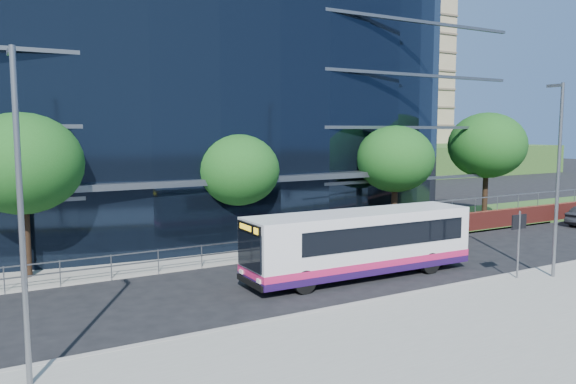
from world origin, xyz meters
TOP-DOWN VIEW (x-y plane):
  - ground at (0.00, 0.00)m, footprint 200.00×200.00m
  - pavement_near at (0.00, -5.00)m, footprint 80.00×8.00m
  - kerb at (0.00, -1.00)m, footprint 80.00×0.25m
  - yellow_line_outer at (0.00, -0.80)m, footprint 80.00×0.08m
  - yellow_line_inner at (0.00, -0.65)m, footprint 80.00×0.08m
  - far_forecourt at (-6.00, 11.00)m, footprint 50.00×8.00m
  - grass_verge at (24.00, 11.00)m, footprint 36.00×8.00m
  - glass_office at (-4.00, 20.85)m, footprint 44.00×23.10m
  - retaining_wall at (20.00, 7.30)m, footprint 34.00×0.40m
  - guard_railings at (-8.00, 7.00)m, footprint 24.00×0.05m
  - apartment_block at (32.00, 57.21)m, footprint 60.00×42.00m
  - street_sign at (4.50, -1.59)m, footprint 0.85×0.09m
  - tree_far_a at (-13.00, 9.00)m, footprint 4.95×4.95m
  - tree_far_b at (-3.00, 9.50)m, footprint 4.29×4.29m
  - tree_far_c at (7.00, 9.00)m, footprint 4.62×4.62m
  - tree_far_d at (16.00, 10.00)m, footprint 5.28×5.28m
  - tree_dist_e at (24.00, 40.00)m, footprint 4.62×4.62m
  - tree_dist_f at (40.00, 42.00)m, footprint 4.29×4.29m
  - streetlight_west at (-14.00, -2.17)m, footprint 0.15×0.77m
  - streetlight_east at (6.00, -2.17)m, footprint 0.15×0.77m
  - city_bus at (-0.57, 2.29)m, footprint 10.44×2.62m

SIDE VIEW (x-z plane):
  - ground at x=0.00m, z-range 0.00..0.00m
  - yellow_line_outer at x=0.00m, z-range 0.00..0.01m
  - yellow_line_inner at x=0.00m, z-range 0.00..0.01m
  - far_forecourt at x=-6.00m, z-range 0.00..0.10m
  - grass_verge at x=24.00m, z-range 0.00..0.12m
  - pavement_near at x=0.00m, z-range 0.00..0.15m
  - kerb at x=0.00m, z-range 0.00..0.16m
  - retaining_wall at x=20.00m, z-range -0.44..1.67m
  - guard_railings at x=-8.00m, z-range 0.27..1.37m
  - city_bus at x=-0.57m, z-range 0.09..2.89m
  - street_sign at x=4.50m, z-range 0.75..3.55m
  - tree_far_b at x=-3.00m, z-range 1.19..7.23m
  - tree_dist_f at x=40.00m, z-range 1.19..7.23m
  - streetlight_west at x=-14.00m, z-range 0.44..8.44m
  - streetlight_east at x=6.00m, z-range 0.44..8.44m
  - tree_far_c at x=7.00m, z-range 1.28..7.79m
  - tree_dist_e at x=24.00m, z-range 1.28..7.79m
  - tree_far_a at x=-13.00m, z-range 1.37..8.35m
  - tree_far_d at x=16.00m, z-range 1.47..8.91m
  - glass_office at x=-4.00m, z-range 0.00..16.00m
  - apartment_block at x=32.00m, z-range -3.89..26.11m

